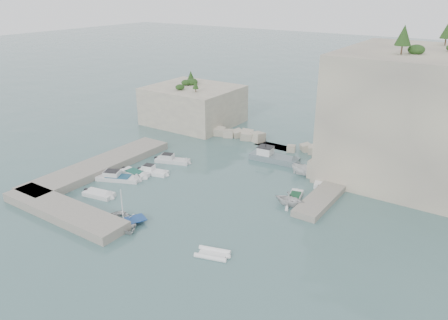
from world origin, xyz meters
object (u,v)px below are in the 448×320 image
Objects in this scene: motorboat_c at (135,175)px; tender_east_a at (289,205)px; tender_east_b at (295,199)px; tender_east_c at (321,183)px; motorboat_a at (173,162)px; motorboat_e at (99,196)px; inflatable_dinghy at (213,255)px; tender_east_d at (307,176)px; rowboat at (124,226)px; motorboat_b at (153,174)px; work_boat at (274,161)px; motorboat_d at (119,180)px.

motorboat_c is 22.42m from tender_east_a.
tender_east_b is 6.29m from tender_east_c.
tender_east_c is (22.77, 12.11, 0.00)m from motorboat_c.
motorboat_e is (-0.33, -13.90, 0.00)m from motorboat_a.
inflatable_dinghy is (19.49, -2.51, 0.00)m from motorboat_e.
motorboat_a is 1.22× the size of tender_east_d.
motorboat_a is 1.56× the size of inflatable_dinghy.
tender_east_b is 0.96× the size of tender_east_c.
rowboat is (8.07, -3.45, 0.00)m from motorboat_e.
rowboat is at bearing 168.13° from inflatable_dinghy.
motorboat_a is 1.53× the size of tender_east_a.
tender_east_d reaches higher than inflatable_dinghy.
work_boat reaches higher than motorboat_b.
motorboat_e is at bearing 91.92° from rowboat.
tender_east_c is at bearing -27.11° from work_boat.
tender_east_a is at bearing 13.77° from motorboat_c.
tender_east_d is at bearing 0.24° from motorboat_a.
tender_east_a reaches higher than rowboat.
motorboat_c and motorboat_e have the same top height.
tender_east_a is 1.85m from tender_east_b.
rowboat is (9.70, -8.29, 0.00)m from motorboat_d.
work_boat reaches higher than motorboat_e.
work_boat reaches higher than motorboat_c.
tender_east_c is at bearing 31.39° from motorboat_e.
inflatable_dinghy is (19.15, -16.41, 0.00)m from motorboat_a.
motorboat_e is at bearing 126.03° from tender_east_d.
tender_east_a is (22.05, 4.04, 0.00)m from motorboat_c.
motorboat_d is 1.78× the size of tender_east_a.
motorboat_a is 25.22m from inflatable_dinghy.
tender_east_a is 9.64m from tender_east_d.
motorboat_e is at bearing -94.79° from motorboat_d.
work_boat is at bearing 50.68° from motorboat_e.
motorboat_a is 13.90m from motorboat_e.
rowboat reaches higher than motorboat_c.
tender_east_d is (20.86, 15.94, 0.00)m from motorboat_d.
motorboat_d is 24.02m from tender_east_b.
motorboat_d is at bearing 100.26° from tender_east_a.
tender_east_a is (12.99, 14.76, 0.00)m from rowboat.
rowboat reaches higher than inflatable_dinghy.
motorboat_a is at bearing 88.19° from tender_east_c.
motorboat_e is 1.18× the size of tender_east_a.
rowboat is 1.46× the size of tender_east_a.
motorboat_b is at bearing -135.75° from work_boat.
tender_east_c is (0.87, 6.23, 0.00)m from tender_east_b.
tender_east_a is at bearing -26.89° from motorboat_a.
rowboat is 1.49× the size of inflatable_dinghy.
motorboat_d is 1.22× the size of rowboat.
work_boat is (-8.14, 9.84, 0.00)m from tender_east_b.
tender_east_b is at bearing -12.63° from rowboat.
motorboat_c is at bearing 94.71° from tender_east_a.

